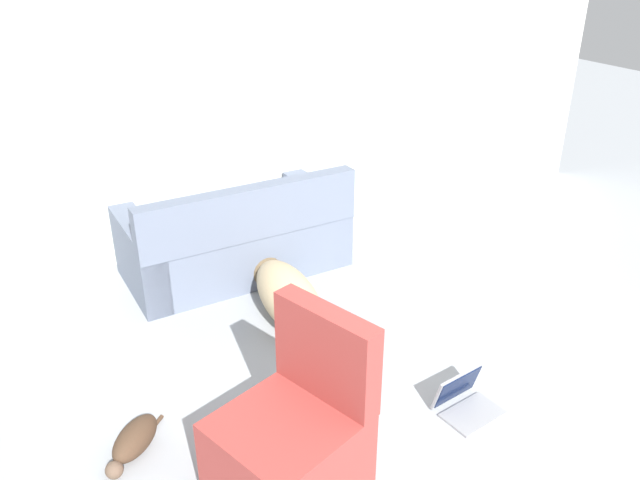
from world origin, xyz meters
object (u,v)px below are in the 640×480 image
cat (134,441)px  laptop_open (464,398)px  couch (236,239)px  side_chair (294,441)px  dog (284,292)px

cat → laptop_open: size_ratio=1.04×
couch → laptop_open: bearing=102.1°
side_chair → dog: bearing=137.9°
laptop_open → dog: bearing=101.4°
laptop_open → couch: bearing=96.5°
cat → laptop_open: bearing=118.6°
dog → side_chair: side_chair is taller
dog → laptop_open: (0.53, -1.43, -0.11)m
couch → dog: (0.08, -0.79, -0.10)m
couch → side_chair: bearing=73.7°
side_chair → cat: bearing=-152.7°
cat → couch: bearing=-170.8°
couch → cat: bearing=51.2°
laptop_open → side_chair: size_ratio=0.40×
couch → dog: size_ratio=1.26×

